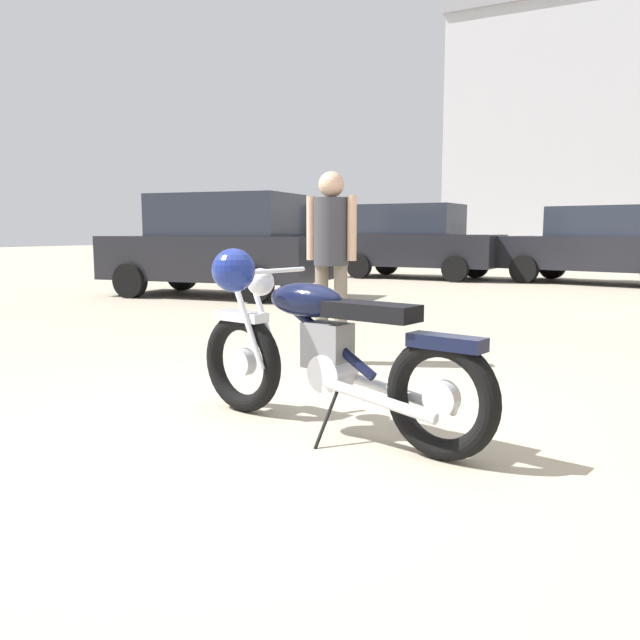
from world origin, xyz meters
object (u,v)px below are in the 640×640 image
Objects in this scene: white_estate_far at (601,245)px; bystander at (331,247)px; pale_sedan_back at (415,240)px; red_hatchback_near at (218,244)px; vintage_motorcycle at (320,348)px.

bystander is at bearing 94.49° from white_estate_far.
pale_sedan_back is 0.96× the size of red_hatchback_near.
white_estate_far is at bearing 3.85° from pale_sedan_back.
vintage_motorcycle is 0.47× the size of white_estate_far.
white_estate_far reaches higher than bystander.
bystander is at bearing 128.33° from red_hatchback_near.
bystander is 0.40× the size of red_hatchback_near.
red_hatchback_near is at bearing 58.18° from white_estate_far.
white_estate_far is 8.33m from red_hatchback_near.
pale_sedan_back reaches higher than vintage_motorcycle.
white_estate_far is at bearing -80.44° from vintage_motorcycle.
red_hatchback_near reaches higher than vintage_motorcycle.
vintage_motorcycle is at bearing 20.72° from bystander.
red_hatchback_near is (-4.68, 4.11, -0.10)m from bystander.
vintage_motorcycle is 0.53× the size of pale_sedan_back.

